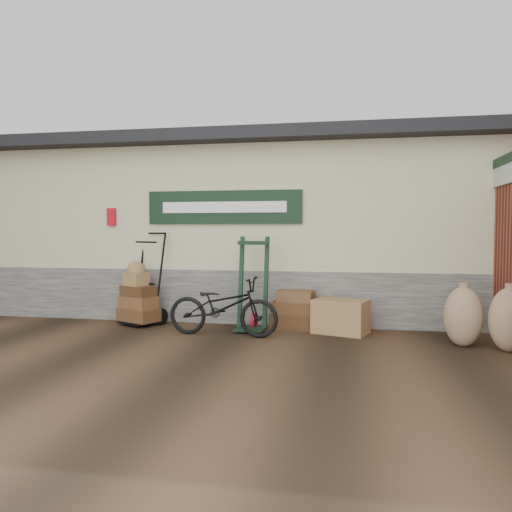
{
  "coord_description": "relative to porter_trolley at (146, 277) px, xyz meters",
  "views": [
    {
      "loc": [
        1.75,
        -7.07,
        1.57
      ],
      "look_at": [
        0.25,
        0.9,
        1.15
      ],
      "focal_mm": 35.0,
      "sensor_mm": 36.0,
      "label": 1
    }
  ],
  "objects": [
    {
      "name": "ground",
      "position": [
        1.59,
        -0.77,
        -0.78
      ],
      "size": [
        80.0,
        80.0,
        0.0
      ],
      "primitive_type": "plane",
      "color": "black",
      "rests_on": "ground"
    },
    {
      "name": "burlap_sack_right",
      "position": [
        5.38,
        -0.97,
        -0.37
      ],
      "size": [
        0.62,
        0.56,
        0.83
      ],
      "primitive_type": "ellipsoid",
      "rotation": [
        0.0,
        0.0,
        0.25
      ],
      "color": "#8A684A",
      "rests_on": "ground"
    },
    {
      "name": "green_barrow",
      "position": [
        1.86,
        -0.25,
        -0.05
      ],
      "size": [
        0.56,
        0.49,
        1.47
      ],
      "primitive_type": null,
      "rotation": [
        0.0,
        0.0,
        -0.08
      ],
      "color": "black",
      "rests_on": "ground"
    },
    {
      "name": "station_building",
      "position": [
        1.59,
        1.97,
        0.83
      ],
      "size": [
        14.4,
        4.1,
        3.2
      ],
      "color": "#4C4C47",
      "rests_on": "ground"
    },
    {
      "name": "bicycle",
      "position": [
        1.51,
        -0.72,
        -0.3
      ],
      "size": [
        0.68,
        1.71,
        0.98
      ],
      "primitive_type": "imported",
      "rotation": [
        0.0,
        0.0,
        1.51
      ],
      "color": "black",
      "rests_on": "ground"
    },
    {
      "name": "wicker_hamper",
      "position": [
        3.22,
        -0.19,
        -0.53
      ],
      "size": [
        0.91,
        0.74,
        0.51
      ],
      "primitive_type": "cube",
      "rotation": [
        0.0,
        0.0,
        -0.32
      ],
      "color": "olive",
      "rests_on": "ground"
    },
    {
      "name": "burlap_sack_left",
      "position": [
        4.86,
        -0.77,
        -0.38
      ],
      "size": [
        0.6,
        0.55,
        0.81
      ],
      "primitive_type": "ellipsoid",
      "rotation": [
        0.0,
        0.0,
        -0.27
      ],
      "color": "#8A684A",
      "rests_on": "ground"
    },
    {
      "name": "suitcase_stack",
      "position": [
        2.48,
        0.03,
        -0.47
      ],
      "size": [
        0.75,
        0.53,
        0.62
      ],
      "primitive_type": null,
      "rotation": [
        0.0,
        0.0,
        -0.14
      ],
      "color": "#371F11",
      "rests_on": "ground"
    },
    {
      "name": "porter_trolley",
      "position": [
        0.0,
        0.0,
        0.0
      ],
      "size": [
        0.96,
        0.86,
        1.57
      ],
      "primitive_type": null,
      "rotation": [
        0.0,
        0.0,
        -0.44
      ],
      "color": "black",
      "rests_on": "ground"
    }
  ]
}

